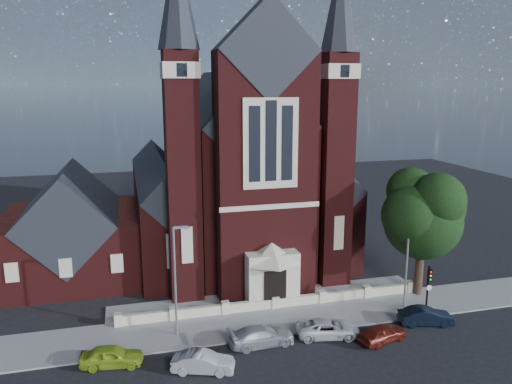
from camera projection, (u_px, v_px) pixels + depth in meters
ground at (249, 271)px, 47.70m from camera, size 120.00×120.00×0.00m
pavement_strip at (283, 320)px, 37.78m from camera, size 60.00×5.00×0.12m
forecourt_paving at (268, 298)px, 41.55m from camera, size 26.00×3.00×0.14m
forecourt_wall at (275, 309)px, 39.66m from camera, size 24.00×0.40×0.90m
church at (231, 173)px, 53.47m from camera, size 20.01×34.90×29.20m
parish_hall at (72, 234)px, 45.69m from camera, size 12.00×12.20×10.24m
street_tree at (426, 216)px, 40.59m from camera, size 6.40×6.60×10.70m
street_lamp_left at (176, 275)px, 34.35m from camera, size 1.16×0.22×8.09m
street_lamp_right at (408, 253)px, 38.85m from camera, size 1.16×0.22×8.09m
traffic_signal at (429, 284)px, 38.02m from camera, size 0.28×0.42×4.00m
car_lime_van at (112, 356)px, 31.47m from camera, size 4.09×2.10×1.33m
car_silver_a at (203, 362)px, 30.84m from camera, size 4.11×2.49×1.28m
car_silver_b at (262, 336)px, 34.01m from camera, size 4.64×2.07×1.32m
car_white_suv at (328, 328)px, 35.17m from camera, size 4.77×2.87×1.24m
car_dark_red at (382, 333)px, 34.45m from camera, size 3.94×2.44×1.25m
car_navy at (426, 316)px, 36.90m from camera, size 4.18×2.24×1.31m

